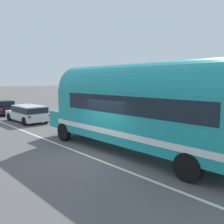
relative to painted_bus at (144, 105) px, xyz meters
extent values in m
plane|color=#565454|center=(-1.94, 1.17, -2.30)|extent=(300.00, 300.00, 0.00)
cube|color=silver|center=(-1.94, 13.17, -2.30)|extent=(0.14, 80.00, 0.01)
cube|color=silver|center=(1.90, 13.17, -2.30)|extent=(0.12, 80.00, 0.01)
cube|color=teal|center=(-0.01, 0.36, -0.55)|extent=(2.72, 9.75, 2.30)
cylinder|color=teal|center=(-0.01, 0.36, 0.60)|extent=(2.67, 9.65, 2.45)
cube|color=teal|center=(-0.13, 5.86, -1.23)|extent=(2.29, 1.35, 0.95)
cube|color=white|center=(-0.01, 0.36, -1.20)|extent=(2.76, 9.79, 0.24)
cube|color=black|center=(0.00, 0.06, 0.05)|extent=(2.71, 7.95, 0.76)
cube|color=black|center=(-0.12, 5.26, 0.10)|extent=(2.14, 0.15, 0.96)
cube|color=silver|center=(-0.15, 6.55, -1.35)|extent=(0.90, 0.12, 0.56)
cylinder|color=black|center=(-1.28, 4.78, -1.80)|extent=(0.28, 1.01, 1.00)
cylinder|color=black|center=(1.06, 4.83, -1.80)|extent=(0.28, 1.01, 1.00)
cylinder|color=black|center=(-1.10, -2.91, -1.80)|extent=(0.28, 1.01, 1.00)
cylinder|color=black|center=(1.24, -2.86, -1.80)|extent=(0.28, 1.01, 1.00)
cube|color=silver|center=(-0.22, 12.50, -1.78)|extent=(1.98, 4.57, 0.60)
cube|color=silver|center=(-0.21, 12.03, -1.21)|extent=(1.75, 3.12, 0.55)
cube|color=black|center=(-0.21, 12.03, -1.24)|extent=(1.81, 3.16, 0.43)
cube|color=red|center=(-0.99, 10.21, -1.60)|extent=(0.20, 0.04, 0.14)
cube|color=red|center=(0.65, 10.25, -1.60)|extent=(0.20, 0.04, 0.14)
cylinder|color=black|center=(-1.16, 14.05, -1.98)|extent=(0.21, 0.64, 0.64)
cylinder|color=black|center=(0.64, 14.09, -1.98)|extent=(0.21, 0.64, 0.64)
cylinder|color=black|center=(-1.08, 10.92, -1.98)|extent=(0.21, 0.64, 0.64)
cylinder|color=black|center=(0.71, 10.96, -1.98)|extent=(0.21, 0.64, 0.64)
cube|color=black|center=(-0.19, 18.58, -1.78)|extent=(1.84, 4.23, 0.60)
cube|color=black|center=(-0.19, 18.46, -1.21)|extent=(1.60, 1.88, 0.55)
cube|color=black|center=(-0.19, 18.46, -1.24)|extent=(1.66, 1.92, 0.43)
cube|color=red|center=(-0.99, 16.49, -1.60)|extent=(0.20, 0.04, 0.14)
cube|color=red|center=(0.53, 16.46, -1.60)|extent=(0.20, 0.04, 0.14)
cylinder|color=black|center=(0.68, 19.97, -1.98)|extent=(0.21, 0.64, 0.64)
cylinder|color=black|center=(0.63, 17.17, -1.98)|extent=(0.21, 0.64, 0.64)
camera|label=1|loc=(-8.16, -7.12, 1.04)|focal=39.28mm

